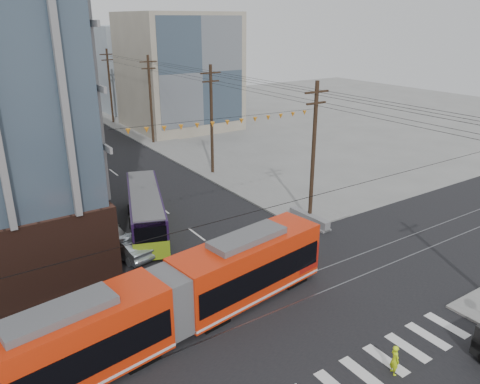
% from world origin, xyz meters
% --- Properties ---
extents(ground, '(160.00, 160.00, 0.00)m').
position_xyz_m(ground, '(0.00, 0.00, 0.00)').
color(ground, slate).
extents(bg_bldg_ne_near, '(14.00, 14.00, 16.00)m').
position_xyz_m(bg_bldg_ne_near, '(16.00, 48.00, 8.00)').
color(bg_bldg_ne_near, gray).
rests_on(bg_bldg_ne_near, ground).
extents(bg_bldg_ne_far, '(16.00, 16.00, 14.00)m').
position_xyz_m(bg_bldg_ne_far, '(18.00, 68.00, 7.00)').
color(bg_bldg_ne_far, '#8C99A5').
rests_on(bg_bldg_ne_far, ground).
extents(utility_pole_far, '(0.30, 0.30, 11.00)m').
position_xyz_m(utility_pole_far, '(8.50, 56.00, 5.50)').
color(utility_pole_far, black).
rests_on(utility_pole_far, ground).
extents(streetcar, '(20.05, 5.56, 3.83)m').
position_xyz_m(streetcar, '(-6.80, 4.33, 1.91)').
color(streetcar, red).
rests_on(streetcar, ground).
extents(city_bus, '(5.93, 11.19, 3.12)m').
position_xyz_m(city_bus, '(-2.73, 16.87, 1.56)').
color(city_bus, '#23113A').
rests_on(city_bus, ground).
extents(parked_car_silver, '(2.46, 4.82, 1.52)m').
position_xyz_m(parked_car_silver, '(-5.54, 13.71, 0.76)').
color(parked_car_silver, '#96A3AC').
rests_on(parked_car_silver, ground).
extents(parked_car_white, '(1.91, 4.63, 1.34)m').
position_xyz_m(parked_car_white, '(-5.77, 16.41, 0.67)').
color(parked_car_white, silver).
rests_on(parked_car_white, ground).
extents(parked_car_grey, '(4.14, 5.63, 1.42)m').
position_xyz_m(parked_car_grey, '(-5.81, 23.77, 0.71)').
color(parked_car_grey, '#545454').
rests_on(parked_car_grey, ground).
extents(pedestrian, '(0.53, 0.64, 1.50)m').
position_xyz_m(pedestrian, '(0.38, -3.76, 0.75)').
color(pedestrian, '#D7FF17').
rests_on(pedestrian, ground).
extents(jersey_barrier, '(1.04, 3.98, 0.79)m').
position_xyz_m(jersey_barrier, '(8.30, 10.82, 0.39)').
color(jersey_barrier, slate).
rests_on(jersey_barrier, ground).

